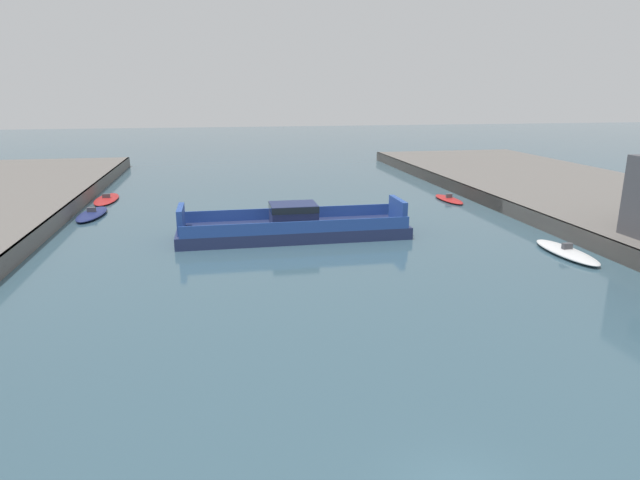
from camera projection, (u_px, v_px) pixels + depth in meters
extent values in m
cube|color=#4C4742|center=(638.00, 260.00, 41.37)|extent=(0.30, 140.00, 1.62)
cube|color=navy|center=(294.00, 231.00, 50.97)|extent=(21.49, 6.11, 1.10)
cube|color=#284CA3|center=(289.00, 213.00, 53.50)|extent=(20.62, 0.16, 1.10)
cube|color=#284CA3|center=(298.00, 227.00, 47.87)|extent=(20.62, 0.16, 1.10)
cube|color=navy|center=(293.00, 215.00, 50.55)|extent=(4.30, 3.35, 2.11)
cube|color=black|center=(293.00, 207.00, 50.36)|extent=(4.34, 3.39, 0.60)
cube|color=#284CA3|center=(398.00, 210.00, 52.38)|extent=(0.51, 4.25, 2.20)
cube|color=#284CA3|center=(181.00, 219.00, 48.69)|extent=(0.51, 4.25, 2.20)
ellipsoid|color=navy|center=(92.00, 214.00, 59.42)|extent=(3.14, 8.00, 0.51)
cube|color=#4C4C51|center=(91.00, 210.00, 59.28)|extent=(0.90, 0.47, 0.50)
ellipsoid|color=red|center=(449.00, 199.00, 67.95)|extent=(2.36, 6.56, 0.38)
cube|color=#4C4C51|center=(449.00, 196.00, 67.84)|extent=(0.73, 0.44, 0.50)
ellipsoid|color=red|center=(107.00, 199.00, 67.99)|extent=(2.68, 8.30, 0.36)
cube|color=#4C4C51|center=(106.00, 196.00, 67.88)|extent=(0.92, 0.41, 0.50)
ellipsoid|color=white|center=(566.00, 252.00, 45.35)|extent=(2.49, 7.87, 0.56)
cube|color=#4C4C51|center=(567.00, 246.00, 45.20)|extent=(0.83, 0.41, 0.50)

